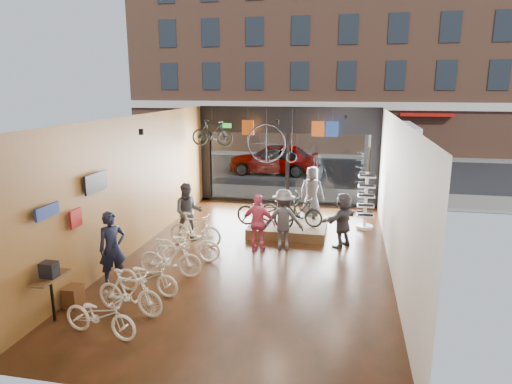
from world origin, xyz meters
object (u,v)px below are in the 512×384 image
(floor_bike_0, at_px, (100,315))
(floor_bike_3, at_px, (170,258))
(display_platform, at_px, (288,228))
(penny_farthing, at_px, (274,145))
(customer_3, at_px, (284,220))
(hung_bike, at_px, (212,133))
(customer_0, at_px, (112,248))
(customer_4, at_px, (312,191))
(customer_2, at_px, (259,223))
(display_bike_mid, at_px, (299,211))
(floor_bike_5, at_px, (195,229))
(display_bike_right, at_px, (285,206))
(customer_5, at_px, (343,220))
(floor_bike_2, at_px, (147,277))
(floor_bike_4, at_px, (187,244))
(box_truck, at_px, (391,154))
(display_bike_left, at_px, (265,212))
(customer_1, at_px, (188,212))
(street_car, at_px, (274,159))
(floor_bike_1, at_px, (130,292))
(sunglasses_rack, at_px, (366,201))

(floor_bike_0, relative_size, floor_bike_3, 0.98)
(display_platform, xyz_separation_m, penny_farthing, (-0.85, 2.40, 2.35))
(customer_3, bearing_deg, hung_bike, -51.11)
(customer_0, bearing_deg, floor_bike_0, -112.55)
(customer_4, bearing_deg, customer_3, 91.44)
(customer_4, bearing_deg, customer_2, 82.79)
(display_bike_mid, bearing_deg, floor_bike_5, 137.76)
(customer_3, relative_size, penny_farthing, 1.00)
(floor_bike_0, height_order, display_platform, floor_bike_0)
(floor_bike_5, height_order, display_platform, floor_bike_5)
(display_bike_mid, relative_size, penny_farthing, 0.89)
(display_bike_mid, relative_size, customer_2, 0.95)
(display_bike_right, relative_size, customer_5, 1.07)
(customer_2, height_order, hung_bike, hung_bike)
(floor_bike_2, height_order, display_bike_mid, display_bike_mid)
(floor_bike_0, distance_m, display_bike_mid, 7.36)
(floor_bike_4, bearing_deg, customer_4, -34.83)
(floor_bike_4, distance_m, customer_3, 2.81)
(floor_bike_2, distance_m, customer_2, 3.75)
(box_truck, relative_size, penny_farthing, 3.91)
(display_bike_right, bearing_deg, display_bike_left, 125.22)
(floor_bike_3, xyz_separation_m, customer_1, (-0.47, 2.66, 0.40))
(display_bike_left, xyz_separation_m, penny_farthing, (-0.19, 2.85, 1.71))
(customer_2, bearing_deg, penny_farthing, -80.18)
(floor_bike_5, bearing_deg, floor_bike_2, -173.80)
(customer_0, bearing_deg, floor_bike_2, -65.34)
(floor_bike_2, height_order, floor_bike_4, floor_bike_4)
(floor_bike_0, bearing_deg, customer_3, -18.07)
(floor_bike_5, bearing_deg, street_car, 4.20)
(floor_bike_1, relative_size, customer_3, 0.89)
(floor_bike_2, xyz_separation_m, floor_bike_5, (0.01, 3.26, 0.08))
(box_truck, relative_size, floor_bike_5, 4.20)
(customer_3, height_order, customer_5, customer_3)
(floor_bike_1, relative_size, customer_5, 0.97)
(floor_bike_0, xyz_separation_m, customer_3, (2.69, 5.29, 0.47))
(floor_bike_1, distance_m, floor_bike_3, 1.93)
(customer_0, bearing_deg, customer_1, 32.94)
(display_platform, relative_size, customer_0, 1.37)
(box_truck, xyz_separation_m, customer_5, (-2.10, -9.69, -0.55))
(display_bike_left, relative_size, display_bike_mid, 1.20)
(floor_bike_3, distance_m, customer_4, 6.88)
(customer_0, bearing_deg, customer_5, -10.14)
(box_truck, relative_size, floor_bike_2, 4.40)
(customer_0, height_order, customer_5, customer_0)
(customer_3, bearing_deg, display_bike_mid, -104.62)
(floor_bike_1, height_order, floor_bike_3, floor_bike_3)
(customer_1, bearing_deg, floor_bike_4, -91.68)
(floor_bike_4, relative_size, sunglasses_rack, 0.96)
(customer_2, height_order, customer_3, customer_3)
(sunglasses_rack, bearing_deg, customer_3, -136.19)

